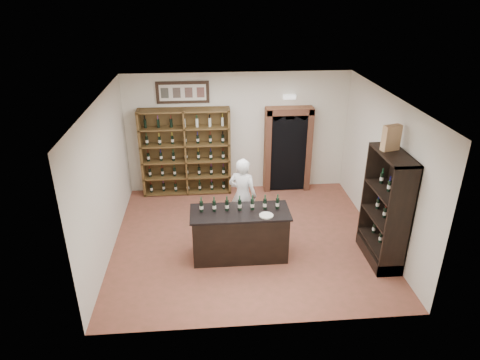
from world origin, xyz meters
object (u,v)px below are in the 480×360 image
wine_crate (391,138)px  wine_shelf (186,152)px  shopkeeper (243,196)px  counter_bottle_0 (201,206)px  tasting_counter (240,234)px  side_cabinet (385,225)px

wine_crate → wine_shelf: bearing=125.0°
wine_shelf → shopkeeper: bearing=-57.8°
counter_bottle_0 → wine_crate: wine_crate is taller
shopkeeper → wine_crate: size_ratio=3.63×
tasting_counter → side_cabinet: bearing=-6.3°
tasting_counter → wine_crate: 3.30m
counter_bottle_0 → side_cabinet: (3.44, -0.36, -0.35)m
counter_bottle_0 → tasting_counter: bearing=-4.6°
wine_shelf → shopkeeper: 2.34m
wine_shelf → wine_crate: wine_crate is taller
wine_shelf → counter_bottle_0: wine_shelf is taller
side_cabinet → wine_crate: wine_crate is taller
wine_shelf → counter_bottle_0: bearing=-82.5°
shopkeeper → tasting_counter: bearing=106.2°
tasting_counter → side_cabinet: side_cabinet is taller
tasting_counter → shopkeeper: 1.03m
tasting_counter → wine_shelf: bearing=110.6°
wine_shelf → tasting_counter: (1.10, -2.93, -0.61)m
wine_crate → shopkeeper: bearing=140.7°
wine_shelf → shopkeeper: (1.24, -1.97, -0.26)m
wine_shelf → wine_crate: bearing=-39.1°
shopkeeper → wine_crate: wine_crate is taller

